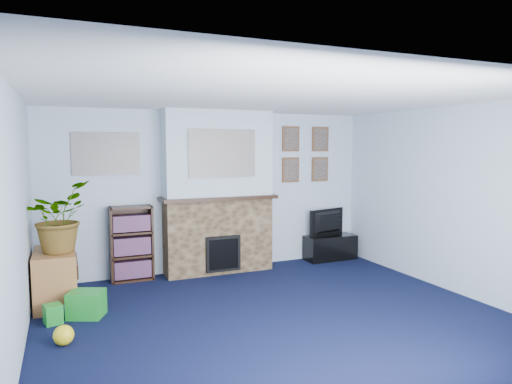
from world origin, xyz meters
name	(u,v)px	position (x,y,z in m)	size (l,w,h in m)	color
floor	(277,318)	(0.00, 0.00, 0.00)	(5.00, 4.50, 0.01)	black
ceiling	(279,96)	(0.00, 0.00, 2.40)	(5.00, 4.50, 0.01)	white
wall_back	(214,191)	(0.00, 2.25, 1.20)	(5.00, 0.04, 2.40)	silver
wall_front	(436,256)	(0.00, -2.25, 1.20)	(5.00, 0.04, 2.40)	silver
wall_left	(16,225)	(-2.50, 0.00, 1.20)	(0.04, 4.50, 2.40)	silver
wall_right	(453,199)	(2.50, 0.00, 1.20)	(0.04, 4.50, 2.40)	silver
chimney_breast	(218,193)	(0.00, 2.05, 1.18)	(1.72, 0.50, 2.40)	brown
collage_main	(222,153)	(0.00, 1.84, 1.78)	(1.00, 0.03, 0.68)	gray
collage_left	(106,154)	(-1.55, 2.23, 1.78)	(0.90, 0.03, 0.58)	gray
portrait_tl	(291,139)	(1.30, 2.23, 2.00)	(0.30, 0.03, 0.40)	brown
portrait_tr	(320,139)	(1.85, 2.23, 2.00)	(0.30, 0.03, 0.40)	brown
portrait_bl	(291,170)	(1.30, 2.23, 1.50)	(0.30, 0.03, 0.40)	brown
portrait_br	(320,169)	(1.85, 2.23, 1.50)	(0.30, 0.03, 0.40)	brown
tv_stand	(330,246)	(1.95, 2.03, 0.22)	(0.86, 0.36, 0.41)	black
television	(330,222)	(1.95, 2.05, 0.62)	(0.75, 0.10, 0.43)	black
bookshelf	(131,245)	(-1.26, 2.11, 0.50)	(0.58, 0.28, 1.05)	black
sideboard	(55,275)	(-2.24, 1.44, 0.35)	(0.46, 0.83, 0.65)	#9B6131
potted_plant	(57,217)	(-2.19, 1.39, 1.06)	(0.74, 0.64, 0.82)	#26661E
mantel_clock	(220,191)	(0.01, 2.00, 1.22)	(0.09, 0.05, 0.12)	gold
mantel_candle	(233,190)	(0.22, 2.00, 1.23)	(0.05, 0.05, 0.15)	#B2BFC6
mantel_teddy	(183,193)	(-0.55, 2.00, 1.22)	(0.12, 0.12, 0.12)	slate
mantel_can	(266,190)	(0.76, 2.00, 1.21)	(0.06, 0.06, 0.11)	#198C26
green_crate	(86,304)	(-1.92, 0.87, 0.14)	(0.36, 0.29, 0.29)	#198C26
toy_ball	(64,336)	(-2.16, 0.18, 0.09)	(0.19, 0.19, 0.19)	yellow
toy_block	(53,314)	(-2.26, 0.79, 0.11)	(0.17, 0.17, 0.21)	#198C26
toy_tube	(61,312)	(-2.18, 0.91, 0.07)	(0.13, 0.13, 0.29)	purple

